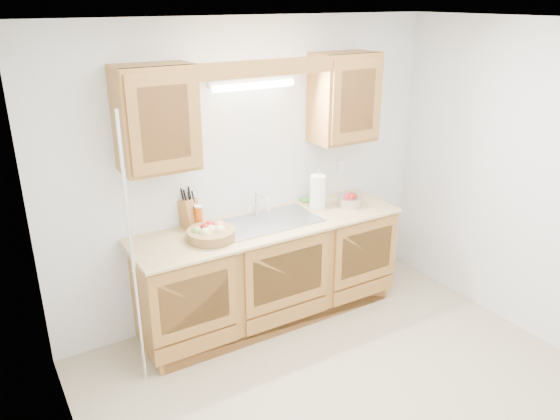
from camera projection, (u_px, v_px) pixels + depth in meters
room at (363, 234)px, 3.40m from camera, size 3.52×3.50×2.50m
base_cabinets at (269, 272)px, 4.65m from camera, size 2.20×0.60×0.86m
countertop at (269, 225)px, 4.48m from camera, size 2.30×0.63×0.04m
upper_cabinet_left at (156, 119)px, 3.85m from camera, size 0.55×0.33×0.75m
upper_cabinet_right at (344, 98)px, 4.65m from camera, size 0.55×0.33×0.75m
valance at (268, 68)px, 4.02m from camera, size 2.20×0.05×0.12m
fluorescent_fixture at (253, 83)px, 4.25m from camera, size 0.76×0.08×0.08m
sink at (268, 230)px, 4.51m from camera, size 0.84×0.46×0.36m
wire_shelf_pole at (133, 257)px, 3.66m from camera, size 0.03×0.03×2.00m
outlet_plate at (341, 167)px, 5.08m from camera, size 0.08×0.01×0.12m
fruit_basket at (211, 233)px, 4.15m from camera, size 0.48×0.48×0.11m
knife_block at (189, 213)px, 4.35m from camera, size 0.15×0.21×0.34m
orange_canister at (199, 217)px, 4.32m from camera, size 0.07×0.07×0.20m
soap_bottle at (195, 215)px, 4.38m from camera, size 0.10×0.10×0.19m
sponge at (308, 200)px, 4.93m from camera, size 0.14×0.11×0.03m
paper_towel at (318, 192)px, 4.74m from camera, size 0.17×0.17×0.35m
apple_bowl at (350, 200)px, 4.81m from camera, size 0.29×0.29×0.12m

